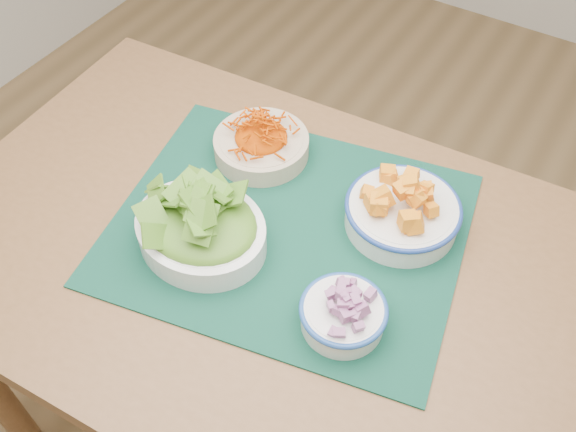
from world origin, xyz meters
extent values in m
plane|color=#9B774B|center=(0.00, 0.00, 0.00)|extent=(4.00, 4.00, 0.00)
cube|color=brown|center=(-0.11, -0.09, 0.73)|extent=(1.17, 0.81, 0.04)
cylinder|color=brown|center=(-0.63, 0.20, 0.35)|extent=(0.06, 0.06, 0.71)
cylinder|color=brown|center=(0.38, 0.25, 0.35)|extent=(0.06, 0.06, 0.71)
cube|color=black|center=(-0.08, -0.04, 0.75)|extent=(0.66, 0.58, 0.00)
cylinder|color=#C7B294|center=(-0.22, 0.09, 0.77)|extent=(0.21, 0.21, 0.04)
ellipsoid|color=#CA4600|center=(-0.22, 0.09, 0.81)|extent=(0.15, 0.15, 0.03)
cylinder|color=white|center=(0.08, 0.07, 0.78)|extent=(0.25, 0.25, 0.05)
torus|color=navy|center=(0.08, 0.07, 0.80)|extent=(0.20, 0.20, 0.01)
ellipsoid|color=orange|center=(0.08, 0.07, 0.83)|extent=(0.17, 0.17, 0.05)
ellipsoid|color=#336916|center=(-0.19, -0.14, 0.83)|extent=(0.20, 0.17, 0.06)
cylinder|color=white|center=(0.08, -0.15, 0.78)|extent=(0.16, 0.16, 0.04)
torus|color=#214B99|center=(0.08, -0.15, 0.79)|extent=(0.13, 0.13, 0.01)
ellipsoid|color=#69094A|center=(0.08, -0.15, 0.81)|extent=(0.11, 0.11, 0.02)
camera|label=1|loc=(0.28, -0.63, 1.59)|focal=40.00mm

